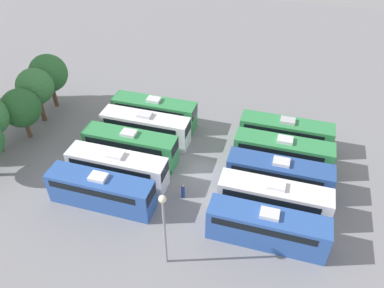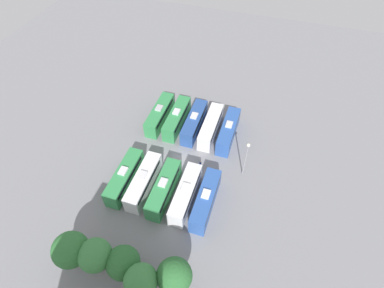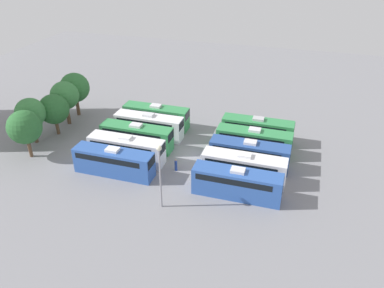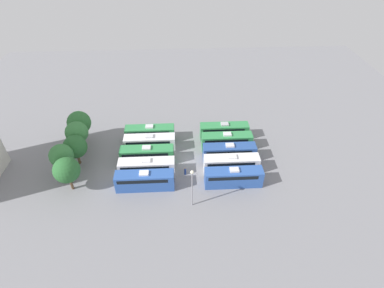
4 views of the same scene
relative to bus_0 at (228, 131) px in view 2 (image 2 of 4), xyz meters
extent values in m
plane|color=gray|center=(6.96, 7.68, -1.84)|extent=(119.51, 119.51, 0.00)
cube|color=#2D56A8|center=(0.00, -0.03, -0.17)|extent=(2.47, 10.26, 3.35)
cube|color=black|center=(0.00, 0.23, 0.79)|extent=(2.51, 8.72, 0.74)
cube|color=black|center=(0.00, -5.15, 0.77)|extent=(2.17, 0.08, 1.17)
cube|color=silver|center=(0.00, -0.03, 1.69)|extent=(1.20, 1.60, 0.35)
cube|color=silver|center=(3.51, -0.19, -0.17)|extent=(2.47, 10.26, 3.35)
cube|color=black|center=(3.51, 0.06, 0.79)|extent=(2.51, 8.72, 0.74)
cube|color=black|center=(3.51, -5.31, 0.77)|extent=(2.17, 0.08, 1.17)
cube|color=white|center=(3.51, -0.19, 1.69)|extent=(1.20, 1.60, 0.35)
cube|color=#284C93|center=(6.86, -0.30, -0.17)|extent=(2.47, 10.26, 3.35)
cube|color=black|center=(6.86, -0.04, 0.79)|extent=(2.51, 8.72, 0.74)
cube|color=black|center=(6.86, -5.42, 0.77)|extent=(2.17, 0.08, 1.17)
cube|color=silver|center=(6.86, -0.30, 1.69)|extent=(1.20, 1.60, 0.35)
cube|color=#338C4C|center=(10.46, -0.31, -0.17)|extent=(2.47, 10.26, 3.35)
cube|color=black|center=(10.46, -0.06, 0.79)|extent=(2.51, 8.72, 0.74)
cube|color=black|center=(10.46, -5.43, 0.77)|extent=(2.17, 0.08, 1.17)
cube|color=silver|center=(10.46, -0.31, 1.69)|extent=(1.20, 1.60, 0.35)
cube|color=#338C4C|center=(14.05, -0.27, -0.17)|extent=(2.47, 10.26, 3.35)
cube|color=black|center=(14.05, -0.01, 0.79)|extent=(2.51, 8.72, 0.74)
cube|color=black|center=(14.05, -5.39, 0.77)|extent=(2.17, 0.08, 1.17)
cube|color=#B2B2B7|center=(14.05, -0.27, 1.69)|extent=(1.20, 1.60, 0.35)
cube|color=#2D56A8|center=(-0.02, 15.64, -0.17)|extent=(2.47, 10.26, 3.35)
cube|color=black|center=(-0.02, 15.89, 0.79)|extent=(2.51, 8.72, 0.74)
cube|color=black|center=(-0.02, 10.52, 0.77)|extent=(2.17, 0.08, 1.17)
cube|color=white|center=(-0.02, 15.64, 1.69)|extent=(1.20, 1.60, 0.35)
cube|color=white|center=(3.33, 15.50, -0.17)|extent=(2.47, 10.26, 3.35)
cube|color=black|center=(3.33, 15.76, 0.79)|extent=(2.51, 8.72, 0.74)
cube|color=black|center=(3.33, 10.38, 0.77)|extent=(2.17, 0.08, 1.17)
cube|color=white|center=(3.33, 15.50, 1.69)|extent=(1.20, 1.60, 0.35)
cube|color=#338C4C|center=(6.98, 15.69, -0.17)|extent=(2.47, 10.26, 3.35)
cube|color=black|center=(6.98, 15.94, 0.79)|extent=(2.51, 8.72, 0.74)
cube|color=black|center=(6.98, 10.57, 0.77)|extent=(2.17, 0.08, 1.17)
cube|color=silver|center=(6.98, 15.69, 1.69)|extent=(1.20, 1.60, 0.35)
cube|color=white|center=(10.64, 15.39, -0.17)|extent=(2.47, 10.26, 3.35)
cube|color=black|center=(10.64, 15.64, 0.79)|extent=(2.51, 8.72, 0.74)
cube|color=black|center=(10.64, 10.27, 0.77)|extent=(2.17, 0.08, 1.17)
cube|color=silver|center=(10.64, 15.39, 1.69)|extent=(1.20, 1.60, 0.35)
cube|color=#338C4C|center=(13.98, 15.56, -0.17)|extent=(2.47, 10.26, 3.35)
cube|color=black|center=(13.98, 15.81, 0.79)|extent=(2.51, 8.72, 0.74)
cube|color=black|center=(13.98, 10.44, 0.77)|extent=(2.17, 0.08, 1.17)
cube|color=silver|center=(13.98, 15.56, 1.69)|extent=(1.20, 1.60, 0.35)
cylinder|color=navy|center=(2.98, 8.46, -1.13)|extent=(0.36, 0.36, 1.43)
sphere|color=tan|center=(2.98, 8.46, -0.30)|extent=(0.24, 0.24, 0.24)
cylinder|color=gray|center=(-4.44, 7.56, 1.86)|extent=(0.20, 0.20, 7.40)
sphere|color=#EAE5C6|center=(-4.44, 7.56, 5.73)|extent=(0.60, 0.60, 0.60)
cylinder|color=brown|center=(0.36, 28.58, -0.38)|extent=(0.46, 0.46, 2.93)
sphere|color=#28602D|center=(0.36, 28.58, 2.67)|extent=(4.53, 4.53, 4.53)
cylinder|color=brown|center=(3.99, 30.45, -0.22)|extent=(0.50, 0.50, 3.23)
sphere|color=#387A3D|center=(3.99, 30.45, 2.88)|extent=(4.24, 4.24, 4.24)
cylinder|color=brown|center=(7.20, 28.98, -0.57)|extent=(0.49, 0.49, 2.55)
sphere|color=#28602D|center=(7.20, 28.98, 2.26)|extent=(4.46, 4.46, 4.46)
cylinder|color=brown|center=(10.80, 29.41, -0.20)|extent=(0.59, 0.59, 3.28)
sphere|color=#387A3D|center=(10.80, 29.41, 2.98)|extent=(4.41, 4.41, 4.41)
cylinder|color=brown|center=(14.15, 29.76, -0.25)|extent=(0.56, 0.56, 3.18)
sphere|color=#2D6B33|center=(14.15, 29.76, 3.01)|extent=(4.78, 4.78, 4.78)
camera|label=1|loc=(-21.50, 0.34, 25.45)|focal=35.00mm
camera|label=2|loc=(-5.35, 39.27, 41.03)|focal=28.00mm
camera|label=3|loc=(-35.07, -5.47, 24.97)|focal=35.00mm
camera|label=4|loc=(-37.59, 9.28, 37.46)|focal=28.00mm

